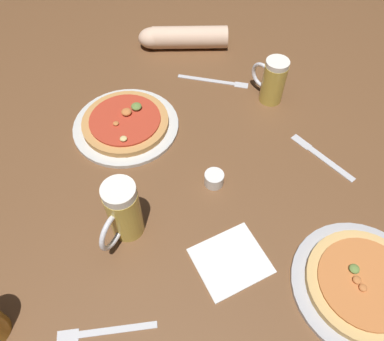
{
  "coord_description": "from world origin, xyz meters",
  "views": [
    {
      "loc": [
        -0.08,
        -0.59,
        0.82
      ],
      "look_at": [
        0.0,
        0.0,
        0.02
      ],
      "focal_mm": 35.05,
      "sensor_mm": 36.0,
      "label": 1
    }
  ],
  "objects_px": {
    "pizza_plate_near": "(364,285)",
    "beer_mug_amber": "(123,212)",
    "napkin_folded": "(231,260)",
    "fork_spare": "(215,81)",
    "fork_left": "(104,331)",
    "pizza_plate_far": "(126,123)",
    "ramekin_sauce": "(214,179)",
    "beer_mug_pale": "(272,81)",
    "knife_right": "(322,157)",
    "diner_arm": "(180,38)"
  },
  "relations": [
    {
      "from": "diner_arm",
      "to": "beer_mug_pale",
      "type": "bearing_deg",
      "value": -50.91
    },
    {
      "from": "knife_right",
      "to": "beer_mug_pale",
      "type": "bearing_deg",
      "value": 108.78
    },
    {
      "from": "knife_right",
      "to": "diner_arm",
      "type": "height_order",
      "value": "diner_arm"
    },
    {
      "from": "pizza_plate_far",
      "to": "ramekin_sauce",
      "type": "relative_size",
      "value": 6.05
    },
    {
      "from": "beer_mug_pale",
      "to": "ramekin_sauce",
      "type": "relative_size",
      "value": 2.82
    },
    {
      "from": "pizza_plate_near",
      "to": "fork_left",
      "type": "bearing_deg",
      "value": -178.08
    },
    {
      "from": "knife_right",
      "to": "fork_spare",
      "type": "height_order",
      "value": "same"
    },
    {
      "from": "pizza_plate_near",
      "to": "ramekin_sauce",
      "type": "bearing_deg",
      "value": 130.82
    },
    {
      "from": "pizza_plate_near",
      "to": "pizza_plate_far",
      "type": "bearing_deg",
      "value": 132.14
    },
    {
      "from": "pizza_plate_near",
      "to": "beer_mug_pale",
      "type": "xyz_separation_m",
      "value": [
        -0.05,
        0.62,
        0.06
      ]
    },
    {
      "from": "beer_mug_pale",
      "to": "fork_left",
      "type": "relative_size",
      "value": 0.71
    },
    {
      "from": "beer_mug_pale",
      "to": "knife_right",
      "type": "bearing_deg",
      "value": -71.22
    },
    {
      "from": "pizza_plate_far",
      "to": "ramekin_sauce",
      "type": "xyz_separation_m",
      "value": [
        0.23,
        -0.23,
        0.0
      ]
    },
    {
      "from": "pizza_plate_far",
      "to": "fork_left",
      "type": "height_order",
      "value": "pizza_plate_far"
    },
    {
      "from": "pizza_plate_near",
      "to": "ramekin_sauce",
      "type": "xyz_separation_m",
      "value": [
        -0.28,
        0.32,
        0.0
      ]
    },
    {
      "from": "pizza_plate_near",
      "to": "fork_spare",
      "type": "distance_m",
      "value": 0.75
    },
    {
      "from": "fork_spare",
      "to": "pizza_plate_near",
      "type": "bearing_deg",
      "value": -74.04
    },
    {
      "from": "pizza_plate_near",
      "to": "beer_mug_amber",
      "type": "height_order",
      "value": "beer_mug_amber"
    },
    {
      "from": "pizza_plate_far",
      "to": "fork_left",
      "type": "distance_m",
      "value": 0.58
    },
    {
      "from": "fork_left",
      "to": "diner_arm",
      "type": "height_order",
      "value": "diner_arm"
    },
    {
      "from": "pizza_plate_far",
      "to": "fork_left",
      "type": "bearing_deg",
      "value": -96.03
    },
    {
      "from": "beer_mug_amber",
      "to": "napkin_folded",
      "type": "xyz_separation_m",
      "value": [
        0.23,
        -0.11,
        -0.08
      ]
    },
    {
      "from": "beer_mug_amber",
      "to": "knife_right",
      "type": "bearing_deg",
      "value": 15.89
    },
    {
      "from": "pizza_plate_near",
      "to": "pizza_plate_far",
      "type": "height_order",
      "value": "pizza_plate_far"
    },
    {
      "from": "pizza_plate_near",
      "to": "napkin_folded",
      "type": "height_order",
      "value": "pizza_plate_near"
    },
    {
      "from": "napkin_folded",
      "to": "fork_spare",
      "type": "distance_m",
      "value": 0.63
    },
    {
      "from": "pizza_plate_far",
      "to": "napkin_folded",
      "type": "height_order",
      "value": "pizza_plate_far"
    },
    {
      "from": "napkin_folded",
      "to": "fork_spare",
      "type": "relative_size",
      "value": 0.7
    },
    {
      "from": "ramekin_sauce",
      "to": "napkin_folded",
      "type": "xyz_separation_m",
      "value": [
        0.0,
        -0.22,
        -0.01
      ]
    },
    {
      "from": "beer_mug_amber",
      "to": "napkin_folded",
      "type": "height_order",
      "value": "beer_mug_amber"
    },
    {
      "from": "beer_mug_amber",
      "to": "napkin_folded",
      "type": "relative_size",
      "value": 1.08
    },
    {
      "from": "beer_mug_amber",
      "to": "fork_left",
      "type": "xyz_separation_m",
      "value": [
        -0.05,
        -0.23,
        -0.08
      ]
    },
    {
      "from": "pizza_plate_near",
      "to": "beer_mug_pale",
      "type": "bearing_deg",
      "value": 94.56
    },
    {
      "from": "pizza_plate_far",
      "to": "beer_mug_pale",
      "type": "bearing_deg",
      "value": 8.39
    },
    {
      "from": "pizza_plate_near",
      "to": "diner_arm",
      "type": "distance_m",
      "value": 0.98
    },
    {
      "from": "pizza_plate_near",
      "to": "pizza_plate_far",
      "type": "xyz_separation_m",
      "value": [
        -0.5,
        0.56,
        0.0
      ]
    },
    {
      "from": "pizza_plate_near",
      "to": "beer_mug_pale",
      "type": "relative_size",
      "value": 2.15
    },
    {
      "from": "pizza_plate_near",
      "to": "fork_left",
      "type": "height_order",
      "value": "pizza_plate_near"
    },
    {
      "from": "pizza_plate_near",
      "to": "beer_mug_amber",
      "type": "distance_m",
      "value": 0.56
    },
    {
      "from": "pizza_plate_near",
      "to": "fork_spare",
      "type": "height_order",
      "value": "pizza_plate_near"
    },
    {
      "from": "pizza_plate_far",
      "to": "fork_left",
      "type": "relative_size",
      "value": 1.52
    },
    {
      "from": "ramekin_sauce",
      "to": "fork_left",
      "type": "height_order",
      "value": "ramekin_sauce"
    },
    {
      "from": "pizza_plate_near",
      "to": "pizza_plate_far",
      "type": "distance_m",
      "value": 0.75
    },
    {
      "from": "beer_mug_pale",
      "to": "fork_spare",
      "type": "relative_size",
      "value": 0.64
    },
    {
      "from": "ramekin_sauce",
      "to": "knife_right",
      "type": "relative_size",
      "value": 0.27
    },
    {
      "from": "fork_left",
      "to": "beer_mug_amber",
      "type": "bearing_deg",
      "value": 76.73
    },
    {
      "from": "beer_mug_amber",
      "to": "beer_mug_pale",
      "type": "height_order",
      "value": "beer_mug_amber"
    },
    {
      "from": "pizza_plate_far",
      "to": "pizza_plate_near",
      "type": "bearing_deg",
      "value": -47.86
    },
    {
      "from": "napkin_folded",
      "to": "diner_arm",
      "type": "distance_m",
      "value": 0.83
    },
    {
      "from": "napkin_folded",
      "to": "diner_arm",
      "type": "xyz_separation_m",
      "value": [
        -0.02,
        0.83,
        0.03
      ]
    }
  ]
}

